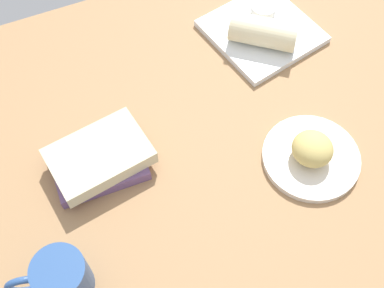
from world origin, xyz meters
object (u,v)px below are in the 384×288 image
(scone_pastry, at_px, (312,149))
(square_plate, at_px, (262,31))
(book_stack, at_px, (99,159))
(sauce_cup, at_px, (263,9))
(breakfast_wrap, at_px, (263,32))
(coffee_mug, at_px, (60,278))
(round_plate, at_px, (311,158))

(scone_pastry, relative_size, square_plate, 0.36)
(book_stack, bearing_deg, sauce_cup, 25.58)
(scone_pastry, bearing_deg, breakfast_wrap, 80.19)
(breakfast_wrap, bearing_deg, book_stack, -31.91)
(square_plate, bearing_deg, scone_pastry, -102.11)
(square_plate, height_order, sauce_cup, sauce_cup)
(sauce_cup, bearing_deg, book_stack, -154.42)
(square_plate, bearing_deg, book_stack, -157.80)
(coffee_mug, bearing_deg, round_plate, 5.38)
(round_plate, height_order, sauce_cup, sauce_cup)
(sauce_cup, xyz_separation_m, breakfast_wrap, (-0.05, -0.08, 0.02))
(coffee_mug, bearing_deg, square_plate, 33.53)
(scone_pastry, bearing_deg, round_plate, -10.51)
(scone_pastry, bearing_deg, coffee_mug, -174.47)
(sauce_cup, height_order, coffee_mug, coffee_mug)
(scone_pastry, distance_m, breakfast_wrap, 0.31)
(round_plate, distance_m, coffee_mug, 0.52)
(scone_pastry, distance_m, coffee_mug, 0.52)
(breakfast_wrap, bearing_deg, sauce_cup, -170.71)
(book_stack, distance_m, coffee_mug, 0.24)
(sauce_cup, bearing_deg, scone_pastry, -104.35)
(round_plate, bearing_deg, square_plate, 78.70)
(breakfast_wrap, distance_m, book_stack, 0.46)
(breakfast_wrap, xyz_separation_m, coffee_mug, (-0.57, -0.35, -0.00))
(sauce_cup, height_order, breakfast_wrap, breakfast_wrap)
(scone_pastry, bearing_deg, book_stack, 158.37)
(coffee_mug, bearing_deg, scone_pastry, 5.53)
(sauce_cup, height_order, book_stack, book_stack)
(book_stack, relative_size, coffee_mug, 1.46)
(round_plate, relative_size, scone_pastry, 2.39)
(scone_pastry, height_order, coffee_mug, coffee_mug)
(round_plate, distance_m, square_plate, 0.35)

